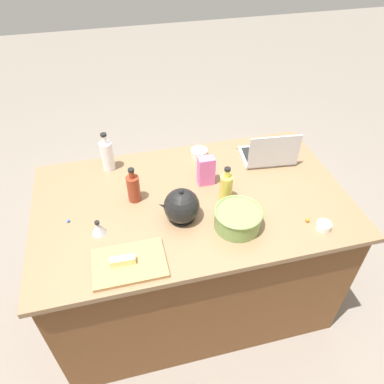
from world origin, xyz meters
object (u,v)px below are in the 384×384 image
ramekin_medium (199,153)px  kitchen_timer (98,228)px  bottle_oil (226,187)px  bottle_vinegar (107,155)px  laptop (269,154)px  candy_bag (206,171)px  mixing_bowl_large (238,218)px  cutting_board (129,263)px  bottle_soy (133,188)px  kettle (182,206)px  ramekin_small (324,226)px  butter_stick_left (123,261)px

ramekin_medium → kitchen_timer: 0.80m
bottle_oil → bottle_vinegar: size_ratio=0.87×
laptop → candy_bag: size_ratio=1.95×
mixing_bowl_large → cutting_board: (0.55, 0.11, -0.05)m
mixing_bowl_large → bottle_vinegar: 0.85m
ramekin_medium → candy_bag: candy_bag is taller
bottle_vinegar → candy_bag: (-0.52, 0.26, -0.01)m
ramekin_medium → bottle_vinegar: bearing=-1.5°
bottle_soy → kettle: 0.29m
ramekin_medium → bottle_soy: bearing=34.1°
bottle_oil → cutting_board: (0.55, 0.31, -0.07)m
bottle_vinegar → ramekin_small: bearing=143.0°
laptop → bottle_vinegar: (0.94, -0.15, 0.05)m
mixing_bowl_large → bottle_vinegar: (0.58, -0.62, 0.04)m
bottle_oil → kettle: (0.26, 0.08, -0.00)m
bottle_oil → kettle: size_ratio=0.98×
mixing_bowl_large → candy_bag: 0.37m
mixing_bowl_large → bottle_vinegar: size_ratio=0.99×
bottle_vinegar → cutting_board: 0.74m
ramekin_small → butter_stick_left: bearing=-0.5°
kettle → cutting_board: (0.29, 0.23, -0.07)m
bottle_oil → bottle_soy: (0.47, -0.11, -0.00)m
kettle → ramekin_medium: kettle is taller
bottle_vinegar → kitchen_timer: size_ratio=3.11×
bottle_soy → kitchen_timer: bearing=45.0°
bottle_oil → bottle_soy: 0.48m
bottle_soy → kettle: size_ratio=0.96×
bottle_soy → butter_stick_left: (0.10, 0.43, -0.05)m
ramekin_medium → laptop: bearing=160.9°
ramekin_small → ramekin_medium: ramekin_medium is taller
mixing_bowl_large → bottle_soy: bottle_soy is taller
cutting_board → butter_stick_left: 0.04m
bottle_soy → candy_bag: 0.41m
bottle_oil → butter_stick_left: 0.66m
mixing_bowl_large → cutting_board: size_ratio=0.73×
bottle_oil → ramekin_small: bearing=141.5°
ramekin_small → candy_bag: 0.67m
kettle → kitchen_timer: bearing=0.7°
laptop → kettle: 0.71m
laptop → kitchen_timer: laptop is taller
bottle_vinegar → kettle: bearing=123.0°
bottle_vinegar → bottle_soy: 0.33m
bottle_soy → mixing_bowl_large: bearing=146.0°
butter_stick_left → bottle_oil: bearing=-151.5°
bottle_soy → butter_stick_left: size_ratio=1.87×
laptop → bottle_vinegar: size_ratio=1.38×
bottle_oil → kitchen_timer: size_ratio=2.71×
mixing_bowl_large → ramekin_small: 0.42m
laptop → candy_bag: 0.44m
laptop → candy_bag: (0.42, 0.11, 0.04)m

